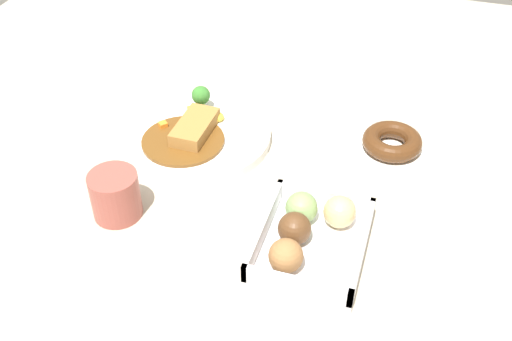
{
  "coord_description": "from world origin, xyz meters",
  "views": [
    {
      "loc": [
        0.78,
        0.25,
        0.66
      ],
      "look_at": [
        0.05,
        0.02,
        0.03
      ],
      "focal_mm": 42.98,
      "sensor_mm": 36.0,
      "label": 1
    }
  ],
  "objects_px": {
    "donut_box": "(309,236)",
    "chocolate_ring_donut": "(392,142)",
    "curry_plate": "(197,134)",
    "coffee_mug": "(115,195)"
  },
  "relations": [
    {
      "from": "curry_plate",
      "to": "chocolate_ring_donut",
      "type": "bearing_deg",
      "value": 102.72
    },
    {
      "from": "chocolate_ring_donut",
      "to": "coffee_mug",
      "type": "xyz_separation_m",
      "value": [
        0.29,
        -0.39,
        0.02
      ]
    },
    {
      "from": "donut_box",
      "to": "coffee_mug",
      "type": "bearing_deg",
      "value": -86.79
    },
    {
      "from": "curry_plate",
      "to": "coffee_mug",
      "type": "height_order",
      "value": "coffee_mug"
    },
    {
      "from": "curry_plate",
      "to": "donut_box",
      "type": "xyz_separation_m",
      "value": [
        0.2,
        0.25,
        0.01
      ]
    },
    {
      "from": "donut_box",
      "to": "chocolate_ring_donut",
      "type": "height_order",
      "value": "donut_box"
    },
    {
      "from": "donut_box",
      "to": "chocolate_ring_donut",
      "type": "bearing_deg",
      "value": 162.56
    },
    {
      "from": "coffee_mug",
      "to": "curry_plate",
      "type": "bearing_deg",
      "value": 167.39
    },
    {
      "from": "curry_plate",
      "to": "chocolate_ring_donut",
      "type": "height_order",
      "value": "curry_plate"
    },
    {
      "from": "chocolate_ring_donut",
      "to": "donut_box",
      "type": "bearing_deg",
      "value": -17.44
    }
  ]
}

